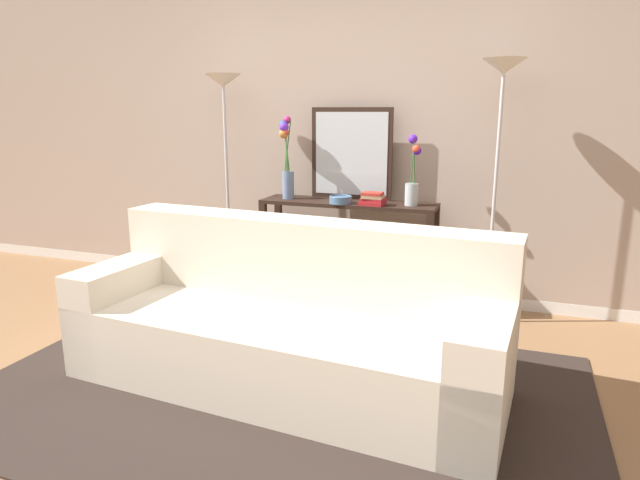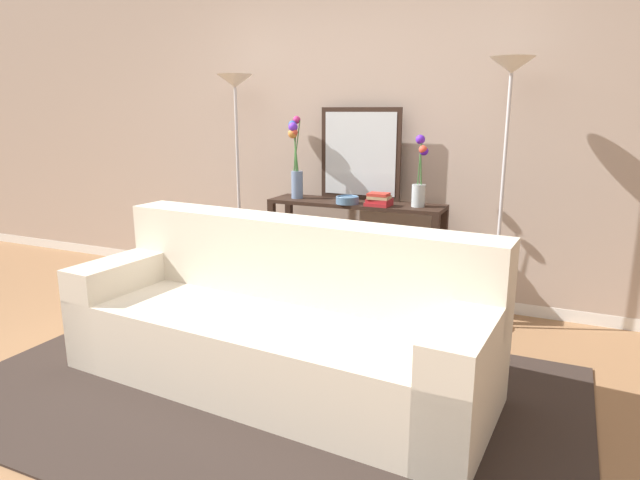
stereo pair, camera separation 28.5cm
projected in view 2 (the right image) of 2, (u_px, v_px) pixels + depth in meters
name	position (u px, v px, depth m)	size (l,w,h in m)	color
ground_plane	(213.00, 408.00, 2.81)	(16.00, 16.00, 0.02)	#936B47
back_wall	(360.00, 104.00, 4.31)	(12.00, 0.15, 3.06)	white
area_rug	(265.00, 391.00, 2.95)	(3.23, 2.03, 0.01)	#332823
couch	(279.00, 327.00, 3.02)	(2.40, 1.01, 0.88)	beige
console_table	(355.00, 234.00, 4.20)	(1.35, 0.34, 0.80)	black
floor_lamp_left	(236.00, 123.00, 4.35)	(0.28, 0.28, 1.75)	silver
floor_lamp_right	(508.00, 120.00, 3.51)	(0.28, 0.28, 1.81)	silver
wall_mirror	(360.00, 154.00, 4.20)	(0.64, 0.02, 0.70)	black
vase_tall_flowers	(296.00, 161.00, 4.25)	(0.11, 0.13, 0.63)	#6B84AD
vase_short_flowers	(420.00, 179.00, 3.89)	(0.11, 0.12, 0.51)	silver
fruit_bowl	(347.00, 200.00, 4.06)	(0.17, 0.17, 0.06)	#4C7093
book_stack	(379.00, 200.00, 3.97)	(0.18, 0.16, 0.09)	maroon
book_row_under_console	(316.00, 290.00, 4.45)	(0.44, 0.17, 0.13)	maroon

